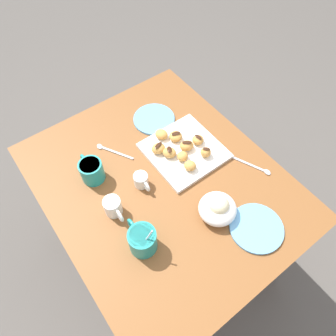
# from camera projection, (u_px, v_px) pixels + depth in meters

# --- Properties ---
(ground_plane) EXTENTS (8.00, 8.00, 0.00)m
(ground_plane) POSITION_uv_depth(u_px,v_px,m) (164.00, 246.00, 1.73)
(ground_plane) COLOR #514C47
(dining_table) EXTENTS (0.98, 0.81, 0.70)m
(dining_table) POSITION_uv_depth(u_px,v_px,m) (162.00, 198.00, 1.25)
(dining_table) COLOR brown
(dining_table) RESTS_ON ground_plane
(pastry_plate_square) EXTENTS (0.27, 0.27, 0.02)m
(pastry_plate_square) POSITION_uv_depth(u_px,v_px,m) (184.00, 151.00, 1.21)
(pastry_plate_square) COLOR white
(pastry_plate_square) RESTS_ON dining_table
(coffee_mug_teal_left) EXTENTS (0.13, 0.09, 0.14)m
(coffee_mug_teal_left) POSITION_uv_depth(u_px,v_px,m) (142.00, 240.00, 0.96)
(coffee_mug_teal_left) COLOR teal
(coffee_mug_teal_left) RESTS_ON dining_table
(coffee_mug_teal_right) EXTENTS (0.12, 0.08, 0.09)m
(coffee_mug_teal_right) POSITION_uv_depth(u_px,v_px,m) (91.00, 170.00, 1.11)
(coffee_mug_teal_right) COLOR teal
(coffee_mug_teal_right) RESTS_ON dining_table
(cream_pitcher_white) EXTENTS (0.10, 0.06, 0.07)m
(cream_pitcher_white) POSITION_uv_depth(u_px,v_px,m) (113.00, 207.00, 1.04)
(cream_pitcher_white) COLOR white
(cream_pitcher_white) RESTS_ON dining_table
(ice_cream_bowl) EXTENTS (0.13, 0.13, 0.10)m
(ice_cream_bowl) POSITION_uv_depth(u_px,v_px,m) (218.00, 208.00, 1.04)
(ice_cream_bowl) COLOR white
(ice_cream_bowl) RESTS_ON dining_table
(chocolate_sauce_pitcher) EXTENTS (0.09, 0.05, 0.06)m
(chocolate_sauce_pitcher) POSITION_uv_depth(u_px,v_px,m) (141.00, 180.00, 1.11)
(chocolate_sauce_pitcher) COLOR white
(chocolate_sauce_pitcher) RESTS_ON dining_table
(saucer_sky_left) EXTENTS (0.18, 0.18, 0.01)m
(saucer_sky_left) POSITION_uv_depth(u_px,v_px,m) (256.00, 228.00, 1.03)
(saucer_sky_left) COLOR #66A8DB
(saucer_sky_left) RESTS_ON dining_table
(saucer_sky_right) EXTENTS (0.17, 0.17, 0.01)m
(saucer_sky_right) POSITION_uv_depth(u_px,v_px,m) (154.00, 119.00, 1.31)
(saucer_sky_right) COLOR #66A8DB
(saucer_sky_right) RESTS_ON dining_table
(loose_spoon_near_saucer) EXTENTS (0.15, 0.09, 0.01)m
(loose_spoon_near_saucer) POSITION_uv_depth(u_px,v_px,m) (110.00, 150.00, 1.22)
(loose_spoon_near_saucer) COLOR silver
(loose_spoon_near_saucer) RESTS_ON dining_table
(loose_spoon_by_plate) EXTENTS (0.15, 0.07, 0.01)m
(loose_spoon_by_plate) POSITION_uv_depth(u_px,v_px,m) (255.00, 167.00, 1.17)
(loose_spoon_by_plate) COLOR silver
(loose_spoon_by_plate) RESTS_ON dining_table
(beignet_0) EXTENTS (0.06, 0.06, 0.03)m
(beignet_0) POSITION_uv_depth(u_px,v_px,m) (161.00, 134.00, 1.22)
(beignet_0) COLOR #D19347
(beignet_0) RESTS_ON pastry_plate_square
(beignet_1) EXTENTS (0.06, 0.07, 0.04)m
(beignet_1) POSITION_uv_depth(u_px,v_px,m) (187.00, 146.00, 1.19)
(beignet_1) COLOR #D19347
(beignet_1) RESTS_ON pastry_plate_square
(chocolate_drizzle_1) EXTENTS (0.04, 0.04, 0.00)m
(chocolate_drizzle_1) POSITION_uv_depth(u_px,v_px,m) (187.00, 142.00, 1.17)
(chocolate_drizzle_1) COLOR #381E11
(chocolate_drizzle_1) RESTS_ON beignet_1
(beignet_2) EXTENTS (0.05, 0.06, 0.04)m
(beignet_2) POSITION_uv_depth(u_px,v_px,m) (158.00, 148.00, 1.18)
(beignet_2) COLOR #D19347
(beignet_2) RESTS_ON pastry_plate_square
(chocolate_drizzle_2) EXTENTS (0.03, 0.04, 0.00)m
(chocolate_drizzle_2) POSITION_uv_depth(u_px,v_px,m) (158.00, 145.00, 1.17)
(chocolate_drizzle_2) COLOR #381E11
(chocolate_drizzle_2) RESTS_ON beignet_2
(beignet_3) EXTENTS (0.05, 0.05, 0.04)m
(beignet_3) POSITION_uv_depth(u_px,v_px,m) (206.00, 152.00, 1.17)
(beignet_3) COLOR #D19347
(beignet_3) RESTS_ON pastry_plate_square
(chocolate_drizzle_3) EXTENTS (0.03, 0.03, 0.00)m
(chocolate_drizzle_3) POSITION_uv_depth(u_px,v_px,m) (206.00, 149.00, 1.15)
(chocolate_drizzle_3) COLOR #381E11
(chocolate_drizzle_3) RESTS_ON beignet_3
(beignet_4) EXTENTS (0.07, 0.07, 0.04)m
(beignet_4) POSITION_uv_depth(u_px,v_px,m) (169.00, 153.00, 1.17)
(beignet_4) COLOR #D19347
(beignet_4) RESTS_ON pastry_plate_square
(chocolate_drizzle_4) EXTENTS (0.04, 0.03, 0.00)m
(chocolate_drizzle_4) POSITION_uv_depth(u_px,v_px,m) (169.00, 149.00, 1.16)
(chocolate_drizzle_4) COLOR #381E11
(chocolate_drizzle_4) RESTS_ON beignet_4
(beignet_5) EXTENTS (0.06, 0.06, 0.04)m
(beignet_5) POSITION_uv_depth(u_px,v_px,m) (190.00, 166.00, 1.14)
(beignet_5) COLOR #D19347
(beignet_5) RESTS_ON pastry_plate_square
(beignet_6) EXTENTS (0.06, 0.06, 0.03)m
(beignet_6) POSITION_uv_depth(u_px,v_px,m) (198.00, 140.00, 1.21)
(beignet_6) COLOR #D19347
(beignet_6) RESTS_ON pastry_plate_square
(chocolate_drizzle_6) EXTENTS (0.03, 0.02, 0.00)m
(chocolate_drizzle_6) POSITION_uv_depth(u_px,v_px,m) (198.00, 137.00, 1.20)
(chocolate_drizzle_6) COLOR #381E11
(chocolate_drizzle_6) RESTS_ON beignet_6
(beignet_7) EXTENTS (0.07, 0.07, 0.03)m
(beignet_7) POSITION_uv_depth(u_px,v_px,m) (176.00, 136.00, 1.22)
(beignet_7) COLOR #D19347
(beignet_7) RESTS_ON pastry_plate_square
(chocolate_drizzle_7) EXTENTS (0.03, 0.04, 0.00)m
(chocolate_drizzle_7) POSITION_uv_depth(u_px,v_px,m) (176.00, 133.00, 1.20)
(chocolate_drizzle_7) COLOR #381E11
(chocolate_drizzle_7) RESTS_ON beignet_7
(beignet_8) EXTENTS (0.05, 0.05, 0.03)m
(beignet_8) POSITION_uv_depth(u_px,v_px,m) (183.00, 156.00, 1.16)
(beignet_8) COLOR #D19347
(beignet_8) RESTS_ON pastry_plate_square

